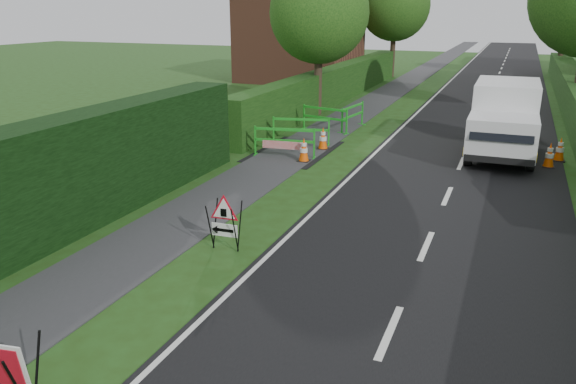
# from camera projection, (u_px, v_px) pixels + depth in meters

# --- Properties ---
(ground) EXTENTS (120.00, 120.00, 0.00)m
(ground) POSITION_uv_depth(u_px,v_px,m) (214.00, 332.00, 8.58)
(ground) COLOR #223F12
(ground) RESTS_ON ground
(road_surface) EXTENTS (6.00, 90.00, 0.02)m
(road_surface) POSITION_uv_depth(u_px,v_px,m) (497.00, 80.00, 38.48)
(road_surface) COLOR black
(road_surface) RESTS_ON ground
(footpath) EXTENTS (2.00, 90.00, 0.02)m
(footpath) POSITION_uv_depth(u_px,v_px,m) (416.00, 76.00, 40.44)
(footpath) COLOR #2D2D30
(footpath) RESTS_ON ground
(hedge_west_far) EXTENTS (1.00, 24.00, 1.80)m
(hedge_west_far) POSITION_uv_depth(u_px,v_px,m) (335.00, 101.00, 29.72)
(hedge_west_far) COLOR #14380F
(hedge_west_far) RESTS_ON ground
(house_west) EXTENTS (7.50, 7.40, 7.88)m
(house_west) POSITION_uv_depth(u_px,v_px,m) (301.00, 36.00, 37.64)
(house_west) COLOR brown
(house_west) RESTS_ON ground
(tree_nw) EXTENTS (4.40, 4.40, 6.70)m
(tree_nw) POSITION_uv_depth(u_px,v_px,m) (319.00, 13.00, 24.65)
(tree_nw) COLOR #2D2116
(tree_nw) RESTS_ON ground
(tree_fw) EXTENTS (4.80, 4.80, 7.24)m
(tree_fw) POSITION_uv_depth(u_px,v_px,m) (395.00, 6.00, 38.62)
(tree_fw) COLOR #2D2116
(tree_fw) RESTS_ON ground
(tree_fe) EXTENTS (4.20, 4.20, 6.33)m
(tree_fe) POSITION_uv_depth(u_px,v_px,m) (566.00, 15.00, 38.40)
(tree_fe) COLOR #2D2116
(tree_fe) RESTS_ON ground
(triangle_sign) EXTENTS (0.73, 0.73, 1.01)m
(triangle_sign) POSITION_uv_depth(u_px,v_px,m) (223.00, 218.00, 11.25)
(triangle_sign) COLOR black
(triangle_sign) RESTS_ON ground
(works_van) EXTENTS (2.09, 5.20, 2.36)m
(works_van) POSITION_uv_depth(u_px,v_px,m) (504.00, 118.00, 18.56)
(works_van) COLOR silver
(works_van) RESTS_ON ground
(traffic_cone_0) EXTENTS (0.38, 0.38, 0.79)m
(traffic_cone_0) POSITION_uv_depth(u_px,v_px,m) (550.00, 155.00, 17.30)
(traffic_cone_0) COLOR black
(traffic_cone_0) RESTS_ON ground
(traffic_cone_1) EXTENTS (0.38, 0.38, 0.79)m
(traffic_cone_1) POSITION_uv_depth(u_px,v_px,m) (560.00, 149.00, 18.02)
(traffic_cone_1) COLOR black
(traffic_cone_1) RESTS_ON ground
(traffic_cone_2) EXTENTS (0.38, 0.38, 0.79)m
(traffic_cone_2) POSITION_uv_depth(u_px,v_px,m) (535.00, 128.00, 21.20)
(traffic_cone_2) COLOR black
(traffic_cone_2) RESTS_ON ground
(traffic_cone_3) EXTENTS (0.38, 0.38, 0.79)m
(traffic_cone_3) POSITION_uv_depth(u_px,v_px,m) (304.00, 150.00, 17.94)
(traffic_cone_3) COLOR black
(traffic_cone_3) RESTS_ON ground
(traffic_cone_4) EXTENTS (0.38, 0.38, 0.79)m
(traffic_cone_4) POSITION_uv_depth(u_px,v_px,m) (323.00, 138.00, 19.53)
(traffic_cone_4) COLOR black
(traffic_cone_4) RESTS_ON ground
(ped_barrier_0) EXTENTS (2.09, 0.67, 1.00)m
(ped_barrier_0) POSITION_uv_depth(u_px,v_px,m) (284.00, 138.00, 18.44)
(ped_barrier_0) COLOR green
(ped_barrier_0) RESTS_ON ground
(ped_barrier_1) EXTENTS (2.08, 0.84, 1.00)m
(ped_barrier_1) POSITION_uv_depth(u_px,v_px,m) (301.00, 127.00, 20.12)
(ped_barrier_1) COLOR green
(ped_barrier_1) RESTS_ON ground
(ped_barrier_2) EXTENTS (2.08, 0.83, 1.00)m
(ped_barrier_2) POSITION_uv_depth(u_px,v_px,m) (325.00, 116.00, 22.23)
(ped_barrier_2) COLOR green
(ped_barrier_2) RESTS_ON ground
(ped_barrier_3) EXTENTS (0.64, 2.09, 1.00)m
(ped_barrier_3) POSITION_uv_depth(u_px,v_px,m) (353.00, 114.00, 22.70)
(ped_barrier_3) COLOR green
(ped_barrier_3) RESTS_ON ground
(redwhite_plank) EXTENTS (1.50, 0.19, 0.25)m
(redwhite_plank) POSITION_uv_depth(u_px,v_px,m) (285.00, 159.00, 18.43)
(redwhite_plank) COLOR red
(redwhite_plank) RESTS_ON ground
(hatchback_car) EXTENTS (1.74, 3.64, 1.20)m
(hatchback_car) POSITION_uv_depth(u_px,v_px,m) (500.00, 87.00, 30.68)
(hatchback_car) COLOR white
(hatchback_car) RESTS_ON ground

